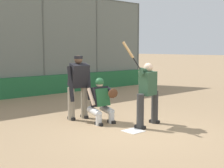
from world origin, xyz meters
name	(u,v)px	position (x,y,z in m)	size (l,w,h in m)	color
ground_plane	(133,131)	(0.00, 0.00, 0.00)	(160.00, 160.00, 0.00)	#9E7F5B
home_plate_marker	(133,131)	(0.00, 0.00, 0.01)	(0.43, 0.43, 0.01)	white
backstop_fence	(11,40)	(0.00, -6.86, 2.31)	(14.73, 0.08, 4.43)	#515651
padding_wall	(13,88)	(0.00, -6.76, 0.41)	(14.36, 0.18, 0.82)	#236638
batter_at_plate	(148,92)	(-0.65, -0.14, 0.89)	(1.10, 0.56, 2.17)	#333333
catcher_behind_plate	(101,100)	(0.05, -1.15, 0.63)	(0.65, 0.77, 1.22)	silver
umpire_home	(78,85)	(0.23, -1.93, 0.97)	(0.73, 0.49, 1.80)	gray
spare_bat_near_backstop	(108,97)	(-2.88, -4.25, 0.03)	(0.84, 0.29, 0.07)	black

